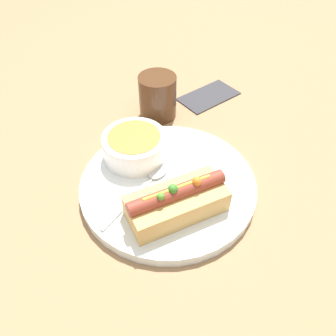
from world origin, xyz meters
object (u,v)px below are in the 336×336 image
spoon (151,178)px  hot_dog (177,202)px  soup_bowl (135,145)px  drinking_glass (160,96)px

spoon → hot_dog: bearing=-114.1°
soup_bowl → hot_dog: bearing=-65.9°
hot_dog → soup_bowl: 0.14m
spoon → drinking_glass: 0.21m
soup_bowl → drinking_glass: (0.06, 0.15, 0.00)m
soup_bowl → drinking_glass: drinking_glass is taller
soup_bowl → spoon: 0.07m
hot_dog → spoon: (-0.03, 0.07, -0.02)m
hot_dog → soup_bowl: hot_dog is taller
soup_bowl → spoon: (0.02, -0.06, -0.02)m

